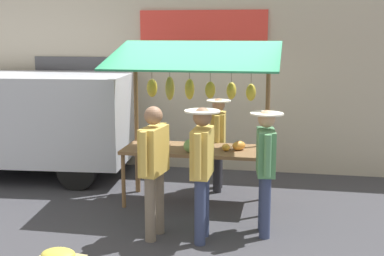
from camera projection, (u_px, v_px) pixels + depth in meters
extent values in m
plane|color=#38383D|center=(196.00, 203.00, 8.08)|extent=(40.00, 40.00, 0.00)
cube|color=#B2A893|center=(216.00, 81.00, 9.89)|extent=(9.00, 0.25, 3.40)
cube|color=red|center=(203.00, 25.00, 9.60)|extent=(2.40, 0.06, 0.56)
cube|color=#47474C|center=(82.00, 109.00, 10.37)|extent=(1.90, 0.04, 2.10)
cube|color=brown|center=(196.00, 150.00, 7.92)|extent=(2.20, 0.90, 0.05)
cylinder|color=brown|center=(123.00, 181.00, 7.82)|extent=(0.06, 0.06, 0.83)
cylinder|color=brown|center=(262.00, 189.00, 7.43)|extent=(0.06, 0.06, 0.83)
cylinder|color=brown|center=(138.00, 168.00, 8.57)|extent=(0.06, 0.06, 0.83)
cylinder|color=brown|center=(265.00, 174.00, 8.19)|extent=(0.06, 0.06, 0.83)
cylinder|color=brown|center=(136.00, 123.00, 8.44)|extent=(0.07, 0.07, 2.35)
cylinder|color=brown|center=(267.00, 127.00, 8.05)|extent=(0.07, 0.07, 2.35)
cylinder|color=brown|center=(200.00, 63.00, 8.07)|extent=(2.12, 0.06, 0.06)
cube|color=#23724C|center=(194.00, 55.00, 7.51)|extent=(2.50, 1.46, 0.39)
cylinder|color=brown|center=(251.00, 74.00, 7.96)|extent=(0.01, 0.01, 0.31)
ellipsoid|color=yellow|center=(251.00, 92.00, 8.02)|extent=(0.17, 0.15, 0.27)
cylinder|color=brown|center=(232.00, 73.00, 8.02)|extent=(0.01, 0.01, 0.29)
ellipsoid|color=yellow|center=(231.00, 91.00, 8.08)|extent=(0.20, 0.19, 0.27)
cylinder|color=brown|center=(210.00, 73.00, 8.02)|extent=(0.01, 0.01, 0.28)
ellipsoid|color=yellow|center=(210.00, 90.00, 8.07)|extent=(0.20, 0.19, 0.27)
cylinder|color=brown|center=(190.00, 71.00, 8.08)|extent=(0.01, 0.01, 0.24)
ellipsoid|color=yellow|center=(190.00, 89.00, 8.13)|extent=(0.22, 0.23, 0.33)
cylinder|color=brown|center=(170.00, 70.00, 8.15)|extent=(0.01, 0.01, 0.21)
ellipsoid|color=gold|center=(170.00, 88.00, 8.20)|extent=(0.17, 0.20, 0.38)
cylinder|color=brown|center=(152.00, 71.00, 8.25)|extent=(0.01, 0.01, 0.26)
ellipsoid|color=yellow|center=(152.00, 88.00, 8.30)|extent=(0.19, 0.23, 0.29)
ellipsoid|color=orange|center=(239.00, 146.00, 7.77)|extent=(0.26, 0.25, 0.14)
ellipsoid|color=gold|center=(226.00, 147.00, 7.74)|extent=(0.16, 0.20, 0.10)
sphere|color=#729E4C|center=(190.00, 146.00, 7.62)|extent=(0.20, 0.20, 0.20)
cylinder|color=#232328|center=(219.00, 166.00, 8.81)|extent=(0.14, 0.14, 0.77)
cylinder|color=#232328|center=(217.00, 170.00, 8.56)|extent=(0.14, 0.14, 0.77)
cube|color=gold|center=(218.00, 129.00, 8.56)|extent=(0.25, 0.48, 0.55)
cylinder|color=gold|center=(220.00, 125.00, 8.85)|extent=(0.09, 0.09, 0.50)
cylinder|color=gold|center=(217.00, 131.00, 8.27)|extent=(0.09, 0.09, 0.50)
sphere|color=#A87A5B|center=(219.00, 105.00, 8.49)|extent=(0.21, 0.21, 0.21)
cylinder|color=beige|center=(219.00, 101.00, 8.48)|extent=(0.40, 0.40, 0.02)
cylinder|color=#726656|center=(150.00, 209.00, 6.55)|extent=(0.14, 0.14, 0.85)
cylinder|color=#726656|center=(159.00, 202.00, 6.81)|extent=(0.14, 0.14, 0.85)
cube|color=gold|center=(154.00, 151.00, 6.54)|extent=(0.29, 0.54, 0.60)
cylinder|color=gold|center=(143.00, 154.00, 6.25)|extent=(0.09, 0.09, 0.56)
cylinder|color=gold|center=(163.00, 144.00, 6.84)|extent=(0.09, 0.09, 0.56)
sphere|color=#8C664C|center=(153.00, 116.00, 6.46)|extent=(0.23, 0.23, 0.23)
cylinder|color=navy|center=(265.00, 208.00, 6.65)|extent=(0.14, 0.14, 0.82)
cylinder|color=navy|center=(264.00, 201.00, 6.91)|extent=(0.14, 0.14, 0.82)
cube|color=#518C5B|center=(266.00, 152.00, 6.65)|extent=(0.28, 0.52, 0.58)
cylinder|color=#518C5B|center=(268.00, 156.00, 6.35)|extent=(0.09, 0.09, 0.53)
cylinder|color=#518C5B|center=(264.00, 145.00, 6.95)|extent=(0.09, 0.09, 0.53)
sphere|color=tan|center=(267.00, 119.00, 6.57)|extent=(0.23, 0.23, 0.23)
cylinder|color=beige|center=(267.00, 114.00, 6.56)|extent=(0.43, 0.43, 0.02)
cylinder|color=navy|center=(200.00, 212.00, 6.44)|extent=(0.14, 0.14, 0.85)
cylinder|color=navy|center=(204.00, 205.00, 6.71)|extent=(0.14, 0.14, 0.85)
cube|color=gold|center=(202.00, 152.00, 6.44)|extent=(0.22, 0.52, 0.60)
cylinder|color=gold|center=(197.00, 156.00, 6.13)|extent=(0.09, 0.09, 0.56)
cylinder|color=gold|center=(206.00, 145.00, 6.74)|extent=(0.09, 0.09, 0.56)
sphere|color=#8C664C|center=(202.00, 117.00, 6.36)|extent=(0.23, 0.23, 0.23)
cylinder|color=beige|center=(202.00, 111.00, 6.34)|extent=(0.45, 0.45, 0.02)
cube|color=silver|center=(11.00, 116.00, 9.54)|extent=(4.54, 2.20, 1.55)
cylinder|color=black|center=(77.00, 171.00, 8.72)|extent=(0.67, 0.23, 0.66)
cylinder|color=black|center=(104.00, 149.00, 10.34)|extent=(0.67, 0.23, 0.66)
ellipsoid|color=gold|center=(58.00, 255.00, 5.47)|extent=(0.37, 0.29, 0.12)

